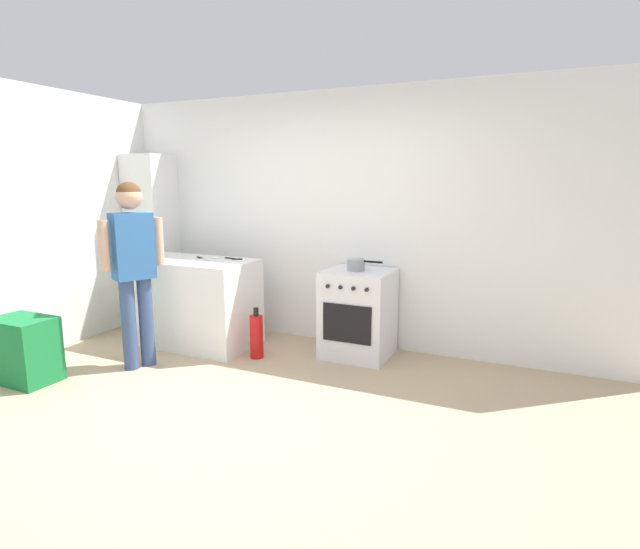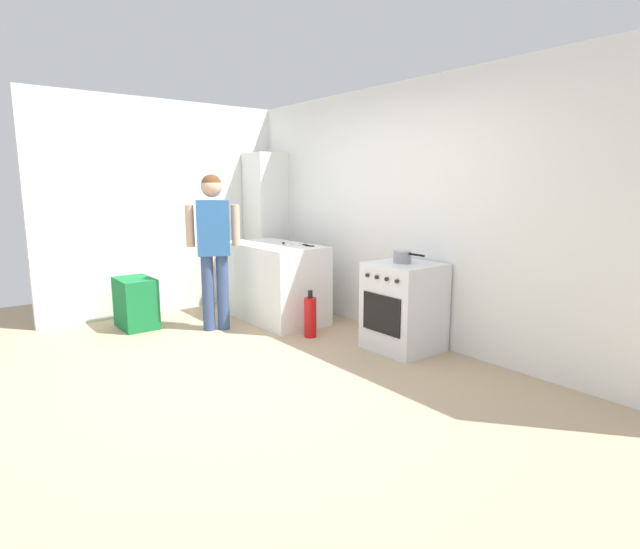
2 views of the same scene
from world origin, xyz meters
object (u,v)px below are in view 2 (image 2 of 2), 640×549
at_px(knife_carving, 303,246).
at_px(fire_extinguisher, 310,317).
at_px(knife_chef, 284,244).
at_px(recycling_crate_lower, 137,315).
at_px(person, 213,238).
at_px(recycling_crate_upper, 135,291).
at_px(knife_paring, 304,245).
at_px(oven_left, 404,306).
at_px(larder_cabinet, 266,228).
at_px(pot, 403,257).

relative_size(knife_carving, fire_extinguisher, 0.63).
xyz_separation_m(knife_chef, recycling_crate_lower, (-0.75, -1.49, -0.76)).
height_order(knife_carving, person, person).
xyz_separation_m(knife_chef, recycling_crate_upper, (-0.75, -1.49, -0.48)).
bearing_deg(recycling_crate_upper, person, 46.66).
xyz_separation_m(knife_chef, fire_extinguisher, (0.74, -0.17, -0.69)).
height_order(knife_paring, recycling_crate_upper, knife_paring).
height_order(oven_left, recycling_crate_upper, oven_left).
height_order(oven_left, larder_cabinet, larder_cabinet).
distance_m(oven_left, person, 2.15).
bearing_deg(larder_cabinet, knife_chef, -21.46).
height_order(knife_paring, larder_cabinet, larder_cabinet).
bearing_deg(pot, knife_carving, -171.21).
relative_size(oven_left, larder_cabinet, 0.42).
bearing_deg(knife_paring, knife_carving, -50.73).
distance_m(person, fire_extinguisher, 1.35).
bearing_deg(recycling_crate_upper, recycling_crate_lower, 0.00).
relative_size(pot, recycling_crate_lower, 0.68).
distance_m(knife_paring, knife_carving, 0.08).
bearing_deg(recycling_crate_upper, knife_paring, 60.04).
height_order(knife_chef, recycling_crate_upper, knife_chef).
distance_m(recycling_crate_lower, recycling_crate_upper, 0.28).
bearing_deg(recycling_crate_lower, pot, 37.45).
height_order(pot, person, person).
bearing_deg(pot, oven_left, 29.86).
xyz_separation_m(pot, knife_carving, (-1.33, -0.21, -0.00)).
xyz_separation_m(oven_left, recycling_crate_upper, (-2.36, -1.80, -0.01)).
bearing_deg(oven_left, pot, -150.14).
relative_size(knife_carving, person, 0.19).
distance_m(knife_chef, person, 0.84).
bearing_deg(larder_cabinet, knife_carving, -13.98).
distance_m(fire_extinguisher, larder_cabinet, 2.03).
bearing_deg(recycling_crate_lower, knife_paring, 60.04).
xyz_separation_m(pot, knife_paring, (-1.39, -0.14, -0.00)).
distance_m(person, recycling_crate_lower, 1.27).
xyz_separation_m(oven_left, larder_cabinet, (-2.65, 0.10, 0.57)).
xyz_separation_m(oven_left, person, (-1.73, -1.13, 0.59)).
bearing_deg(pot, recycling_crate_upper, -142.55).
relative_size(oven_left, recycling_crate_upper, 1.63).
distance_m(oven_left, recycling_crate_lower, 2.98).
relative_size(pot, recycling_crate_upper, 0.68).
bearing_deg(knife_paring, larder_cabinet, 168.25).
distance_m(recycling_crate_lower, larder_cabinet, 2.11).
bearing_deg(oven_left, knife_chef, -169.13).
bearing_deg(larder_cabinet, recycling_crate_upper, -81.29).
bearing_deg(knife_paring, oven_left, 6.31).
height_order(oven_left, knife_paring, knife_paring).
bearing_deg(knife_carving, recycling_crate_upper, -122.32).
relative_size(knife_chef, fire_extinguisher, 0.56).
relative_size(pot, knife_chef, 1.25).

